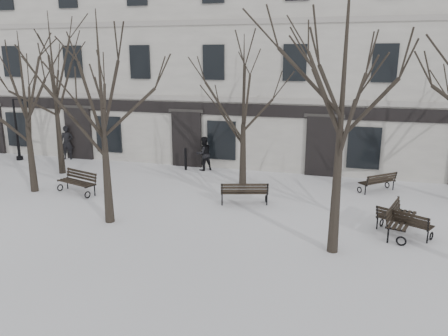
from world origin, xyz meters
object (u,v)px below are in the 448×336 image
at_px(tree_0, 24,94).
at_px(bench_4, 378,181).
at_px(bench_1, 244,192).
at_px(tree_2, 345,62).
at_px(lamp_post, 19,124).
at_px(bench_5, 399,218).
at_px(bench_2, 404,221).
at_px(tree_1, 101,95).
at_px(bench_3, 78,181).

relative_size(tree_0, bench_4, 4.04).
distance_m(bench_1, bench_4, 6.07).
relative_size(tree_2, lamp_post, 2.49).
distance_m(tree_2, bench_5, 5.75).
distance_m(tree_2, bench_2, 5.83).
bearing_deg(lamp_post, tree_0, -46.23).
bearing_deg(tree_1, bench_5, 9.49).
relative_size(tree_1, bench_3, 3.58).
relative_size(tree_1, tree_2, 0.81).
height_order(tree_2, lamp_post, tree_2).
distance_m(tree_0, tree_2, 13.08).
distance_m(bench_4, lamp_post, 19.00).
bearing_deg(bench_5, tree_0, 103.74).
height_order(tree_2, bench_5, tree_2).
bearing_deg(tree_0, tree_1, -24.94).
xyz_separation_m(tree_0, tree_1, (5.02, -2.33, 0.30)).
bearing_deg(bench_4, bench_2, 54.31).
bearing_deg(tree_0, tree_2, -11.85).
relative_size(tree_0, tree_2, 0.75).
relative_size(tree_2, bench_2, 4.90).
distance_m(tree_1, bench_4, 11.96).
distance_m(tree_1, bench_3, 5.63).
relative_size(tree_0, bench_2, 3.69).
distance_m(tree_1, lamp_post, 12.15).
xyz_separation_m(tree_2, bench_1, (-3.54, 3.46, -5.04)).
distance_m(tree_2, bench_3, 12.21).
xyz_separation_m(bench_3, bench_4, (12.36, 3.69, -0.05)).
bearing_deg(tree_2, bench_1, 135.63).
relative_size(bench_3, bench_5, 0.95).
relative_size(tree_0, bench_5, 3.19).
bearing_deg(tree_2, bench_4, 76.17).
bearing_deg(bench_3, bench_1, 22.11).
relative_size(tree_1, bench_5, 3.42).
bearing_deg(bench_2, tree_0, 25.44).
bearing_deg(tree_2, bench_3, 164.60).
xyz_separation_m(bench_4, bench_5, (0.40, -4.68, 0.08)).
xyz_separation_m(tree_0, bench_4, (14.36, 3.97, -3.71)).
bearing_deg(bench_2, tree_1, 37.40).
height_order(bench_1, lamp_post, lamp_post).
bearing_deg(bench_4, bench_5, 52.84).
height_order(tree_2, bench_2, tree_2).
height_order(bench_4, lamp_post, lamp_post).
relative_size(tree_1, lamp_post, 2.01).
bearing_deg(bench_4, tree_0, -26.63).
bearing_deg(tree_2, tree_1, 177.51).
distance_m(tree_1, bench_5, 10.63).
height_order(bench_5, lamp_post, lamp_post).
xyz_separation_m(tree_2, bench_5, (2.04, 1.96, -5.00)).
bearing_deg(lamp_post, bench_4, -2.36).
bearing_deg(tree_1, lamp_post, 143.49).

